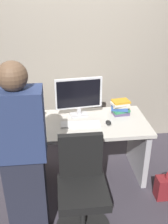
# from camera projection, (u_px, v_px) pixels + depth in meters

# --- Properties ---
(ground_plane) EXTENTS (9.00, 9.00, 0.00)m
(ground_plane) POSITION_uv_depth(u_px,v_px,m) (84.00, 174.00, 3.21)
(ground_plane) COLOR #3D3842
(wall_back) EXTENTS (6.40, 0.10, 3.00)m
(wall_back) POSITION_uv_depth(u_px,v_px,m) (76.00, 37.00, 3.35)
(wall_back) COLOR #9E9384
(wall_back) RESTS_ON ground
(desk) EXTENTS (1.44, 0.73, 0.73)m
(desk) POSITION_uv_depth(u_px,v_px,m) (84.00, 139.00, 2.99)
(desk) COLOR beige
(desk) RESTS_ON ground
(office_chair) EXTENTS (0.52, 0.52, 0.94)m
(office_chair) POSITION_uv_depth(u_px,v_px,m) (82.00, 191.00, 2.34)
(office_chair) COLOR black
(office_chair) RESTS_ON ground
(person_at_desk) EXTENTS (0.40, 0.24, 1.64)m
(person_at_desk) POSITION_uv_depth(u_px,v_px,m) (22.00, 157.00, 2.11)
(person_at_desk) COLOR #262838
(person_at_desk) RESTS_ON ground
(monitor) EXTENTS (0.54, 0.16, 0.46)m
(monitor) POSITION_uv_depth(u_px,v_px,m) (79.00, 95.00, 2.93)
(monitor) COLOR silver
(monitor) RESTS_ON desk
(keyboard) EXTENTS (0.43, 0.14, 0.02)m
(keyboard) POSITION_uv_depth(u_px,v_px,m) (80.00, 124.00, 2.82)
(keyboard) COLOR white
(keyboard) RESTS_ON desk
(mouse) EXTENTS (0.06, 0.10, 0.03)m
(mouse) POSITION_uv_depth(u_px,v_px,m) (108.00, 123.00, 2.84)
(mouse) COLOR black
(mouse) RESTS_ON desk
(cup_near_keyboard) EXTENTS (0.07, 0.07, 0.09)m
(cup_near_keyboard) POSITION_uv_depth(u_px,v_px,m) (41.00, 125.00, 2.74)
(cup_near_keyboard) COLOR silver
(cup_near_keyboard) RESTS_ON desk
(cup_by_monitor) EXTENTS (0.07, 0.07, 0.08)m
(cup_by_monitor) POSITION_uv_depth(u_px,v_px,m) (41.00, 113.00, 2.99)
(cup_by_monitor) COLOR white
(cup_by_monitor) RESTS_ON desk
(book_stack) EXTENTS (0.23, 0.19, 0.17)m
(book_stack) POSITION_uv_depth(u_px,v_px,m) (120.00, 107.00, 3.03)
(book_stack) COLOR #594C72
(book_stack) RESTS_ON desk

